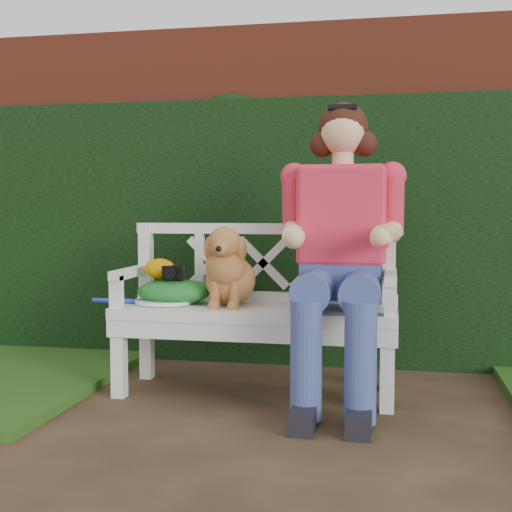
# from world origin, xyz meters

# --- Properties ---
(ground) EXTENTS (60.00, 60.00, 0.00)m
(ground) POSITION_xyz_m (0.00, 0.00, 0.00)
(ground) COLOR #302215
(brick_wall) EXTENTS (10.00, 0.30, 2.20)m
(brick_wall) POSITION_xyz_m (0.00, 1.90, 1.10)
(brick_wall) COLOR maroon
(brick_wall) RESTS_ON ground
(ivy_hedge) EXTENTS (10.00, 0.18, 1.70)m
(ivy_hedge) POSITION_xyz_m (0.00, 1.68, 0.85)
(ivy_hedge) COLOR #173B15
(ivy_hedge) RESTS_ON ground
(garden_bench) EXTENTS (1.61, 0.69, 0.48)m
(garden_bench) POSITION_xyz_m (-0.23, 0.89, 0.24)
(garden_bench) COLOR white
(garden_bench) RESTS_ON ground
(seated_woman) EXTENTS (0.75, 0.96, 1.61)m
(seated_woman) POSITION_xyz_m (0.23, 0.87, 0.81)
(seated_woman) COLOR #DC5176
(seated_woman) RESTS_ON ground
(dog) EXTENTS (0.39, 0.46, 0.44)m
(dog) POSITION_xyz_m (-0.37, 0.88, 0.70)
(dog) COLOR #B97B36
(dog) RESTS_ON garden_bench
(tennis_racket) EXTENTS (0.60, 0.27, 0.03)m
(tennis_racket) POSITION_xyz_m (-0.76, 0.84, 0.49)
(tennis_racket) COLOR white
(tennis_racket) RESTS_ON garden_bench
(green_bag) EXTENTS (0.49, 0.44, 0.14)m
(green_bag) POSITION_xyz_m (-0.69, 0.90, 0.55)
(green_bag) COLOR #1C6A1E
(green_bag) RESTS_ON garden_bench
(camera_item) EXTENTS (0.13, 0.10, 0.08)m
(camera_item) POSITION_xyz_m (-0.68, 0.87, 0.66)
(camera_item) COLOR black
(camera_item) RESTS_ON green_bag
(baseball_glove) EXTENTS (0.19, 0.15, 0.11)m
(baseball_glove) POSITION_xyz_m (-0.77, 0.88, 0.67)
(baseball_glove) COLOR #C67E00
(baseball_glove) RESTS_ON green_bag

